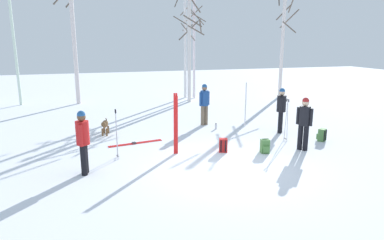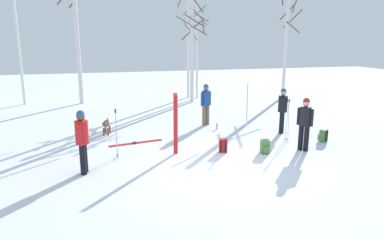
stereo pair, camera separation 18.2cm
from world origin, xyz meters
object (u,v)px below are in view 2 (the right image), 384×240
Objects in this scene: person_2 at (206,102)px; birch_tree_2 at (77,32)px; person_0 at (283,108)px; birch_tree_1 at (18,33)px; backpack_2 at (323,136)px; birch_tree_5 at (197,47)px; ski_poles_1 at (288,119)px; person_3 at (82,138)px; water_bottle_0 at (217,126)px; backpack_1 at (265,147)px; birch_tree_3 at (193,49)px; birch_tree_4 at (188,42)px; ski_pair_planted_1 at (247,105)px; backpack_0 at (223,145)px; person_1 at (305,121)px; ski_pair_lying_0 at (136,143)px; ski_poles_0 at (116,132)px; birch_tree_6 at (286,42)px; dog at (106,124)px; ski_pair_planted_0 at (176,124)px.

person_2 is 0.23× the size of birch_tree_2.
birch_tree_1 is at bearing 139.04° from person_0.
birch_tree_5 is at bearing 99.29° from backpack_2.
ski_poles_1 is at bearing 161.37° from backpack_2.
water_bottle_0 is at bearing 34.55° from person_3.
backpack_1 is 9.83m from birch_tree_3.
birch_tree_4 is at bearing 83.67° from water_bottle_0.
birch_tree_2 is at bearing 132.48° from ski_pair_planted_1.
person_2 is 3.68m from backpack_0.
birch_tree_2 is (-7.55, 8.64, 2.89)m from person_0.
person_2 is 3.90× the size of backpack_2.
birch_tree_5 is at bearing -3.08° from birch_tree_1.
ski_pair_planted_1 is 3.54m from backpack_1.
person_0 is 1.00× the size of person_3.
person_2 is at bearing 115.69° from person_1.
ski_poles_1 is at bearing -87.30° from birch_tree_5.
person_2 is at bearing 156.57° from ski_pair_planted_1.
birch_tree_2 is at bearing 118.57° from backpack_1.
ski_pair_planted_1 reaches higher than person_2.
backpack_0 is at bearing 9.17° from person_3.
backpack_2 is at bearing -13.82° from ski_pair_lying_0.
backpack_1 is at bearing 177.08° from person_1.
person_1 is at bearing 1.14° from person_3.
person_0 is at bearing -84.46° from birch_tree_5.
birch_tree_2 is at bearing 92.13° from person_3.
water_bottle_0 is (4.04, 2.41, -0.68)m from ski_poles_0.
birch_tree_1 is (-8.37, 7.98, 3.72)m from water_bottle_0.
ski_pair_planted_1 is 10.36m from birch_tree_2.
ski_poles_1 is (0.05, 1.08, -0.19)m from person_1.
person_2 is at bearing -99.89° from birch_tree_3.
person_3 is 0.27× the size of birch_tree_6.
birch_tree_6 reaches higher than person_1.
backpack_0 reaches higher than water_bottle_0.
birch_tree_3 is (0.94, 5.39, 2.01)m from person_2.
ski_pair_lying_0 is at bearing -118.80° from birch_tree_5.
ski_poles_1 is at bearing 2.01° from ski_poles_0.
birch_tree_1 is at bearing 131.94° from person_1.
dog is 2.83m from ski_poles_0.
person_1 is at bearing -82.96° from ski_pair_planted_1.
person_3 reaches higher than backpack_0.
ski_poles_1 is 6.25× the size of water_bottle_0.
ski_pair_planted_0 is at bearing 164.91° from backpack_1.
ski_pair_planted_1 is (-0.85, 1.32, -0.09)m from person_0.
ski_poles_0 is (0.93, 1.01, -0.18)m from person_3.
ski_poles_1 reaches higher than backpack_1.
birch_tree_5 reaches higher than ski_poles_0.
person_1 is at bearing -64.31° from person_2.
water_bottle_0 is (-2.18, 1.18, -0.87)m from person_0.
birch_tree_3 reaches higher than person_1.
birch_tree_2 is 12.01m from birch_tree_6.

